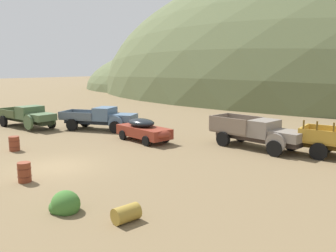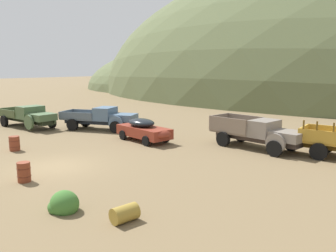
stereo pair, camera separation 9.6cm
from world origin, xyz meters
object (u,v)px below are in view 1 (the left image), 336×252
oil_drum_foreground (24,172)px  truck_primer_gray (262,134)px  oil_drum_spare (14,144)px  truck_weathered_green (30,116)px  oil_drum_tipped (126,214)px  car_rust_red (145,130)px  truck_chalk_blue (104,118)px

oil_drum_foreground → truck_primer_gray: bearing=60.6°
oil_drum_foreground → oil_drum_spare: bearing=151.3°
truck_weathered_green → oil_drum_tipped: size_ratio=6.61×
truck_primer_gray → oil_drum_spare: (-12.58, -8.86, -0.56)m
car_rust_red → truck_primer_gray: size_ratio=0.76×
truck_weathered_green → car_rust_red: bearing=10.3°
oil_drum_tipped → truck_chalk_blue: bearing=136.5°
truck_primer_gray → oil_drum_foreground: truck_primer_gray is taller
truck_chalk_blue → truck_primer_gray: bearing=-15.4°
oil_drum_spare → oil_drum_tipped: (12.24, -3.73, -0.17)m
oil_drum_foreground → oil_drum_tipped: bearing=-4.9°
truck_chalk_blue → oil_drum_tipped: bearing=-61.1°
truck_primer_gray → oil_drum_spare: size_ratio=6.97×
car_rust_red → oil_drum_tipped: car_rust_red is taller
truck_chalk_blue → oil_drum_foreground: (6.29, -11.55, -0.54)m
truck_primer_gray → oil_drum_foreground: 13.82m
truck_chalk_blue → car_rust_red: 5.77m
oil_drum_foreground → car_rust_red: bearing=94.5°
oil_drum_spare → oil_drum_foreground: (5.80, -3.17, -0.00)m
truck_weathered_green → truck_primer_gray: 19.34m
oil_drum_tipped → truck_primer_gray: bearing=88.5°
truck_primer_gray → oil_drum_foreground: (-6.78, -12.03, -0.56)m
car_rust_red → truck_primer_gray: truck_primer_gray is taller
truck_weathered_green → car_rust_red: truck_weathered_green is taller
truck_chalk_blue → truck_primer_gray: truck_primer_gray is taller
oil_drum_tipped → oil_drum_foreground: bearing=175.1°
truck_weathered_green → oil_drum_foreground: truck_weathered_green is taller
truck_primer_gray → oil_drum_tipped: 12.61m
car_rust_red → oil_drum_tipped: bearing=-40.8°
oil_drum_foreground → truck_weathered_green: bearing=144.6°
oil_drum_spare → oil_drum_tipped: oil_drum_spare is taller
truck_chalk_blue → oil_drum_foreground: truck_chalk_blue is taller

